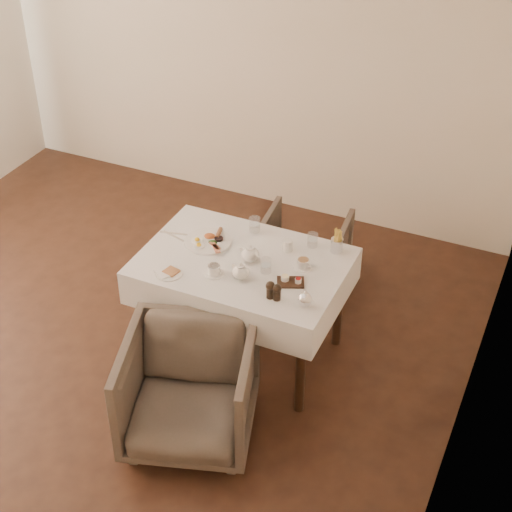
{
  "coord_description": "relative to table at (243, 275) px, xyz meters",
  "views": [
    {
      "loc": [
        2.52,
        -2.96,
        3.59
      ],
      "look_at": [
        0.89,
        0.61,
        0.82
      ],
      "focal_mm": 55.0,
      "sensor_mm": 36.0,
      "label": 1
    }
  ],
  "objects": [
    {
      "name": "breakfast_plate",
      "position": [
        -0.29,
        0.09,
        0.13
      ],
      "size": [
        0.31,
        0.31,
        0.04
      ],
      "rotation": [
        0.0,
        0.0,
        -0.21
      ],
      "color": "white",
      "rests_on": "table"
    },
    {
      "name": "glass_mid",
      "position": [
        0.18,
        -0.05,
        0.16
      ],
      "size": [
        0.07,
        0.07,
        0.09
      ],
      "primitive_type": "cylinder",
      "rotation": [
        0.0,
        0.0,
        -0.1
      ],
      "color": "silver",
      "rests_on": "table"
    },
    {
      "name": "table",
      "position": [
        0.0,
        0.0,
        0.0
      ],
      "size": [
        1.28,
        0.88,
        0.75
      ],
      "color": "black",
      "rests_on": "ground"
    },
    {
      "name": "glass_left",
      "position": [
        -0.07,
        0.33,
        0.17
      ],
      "size": [
        0.08,
        0.08,
        0.1
      ],
      "primitive_type": "cylinder",
      "rotation": [
        0.0,
        0.0,
        0.15
      ],
      "color": "silver",
      "rests_on": "table"
    },
    {
      "name": "teacup_far",
      "position": [
        0.37,
        0.09,
        0.14
      ],
      "size": [
        0.12,
        0.12,
        0.06
      ],
      "rotation": [
        0.0,
        0.0,
        -0.39
      ],
      "color": "white",
      "rests_on": "table"
    },
    {
      "name": "cutlery_fork",
      "position": [
        -0.53,
        0.09,
        0.12
      ],
      "size": [
        0.2,
        0.06,
        0.0
      ],
      "primitive_type": "cube",
      "rotation": [
        0.0,
        0.0,
        1.79
      ],
      "color": "silver",
      "rests_on": "table"
    },
    {
      "name": "pepper_mill_right",
      "position": [
        0.35,
        -0.27,
        0.17
      ],
      "size": [
        0.07,
        0.07,
        0.11
      ],
      "primitive_type": null,
      "rotation": [
        0.0,
        0.0,
        0.27
      ],
      "color": "black",
      "rests_on": "table"
    },
    {
      "name": "fries_cup",
      "position": [
        0.5,
        0.34,
        0.19
      ],
      "size": [
        0.08,
        0.08,
        0.17
      ],
      "rotation": [
        0.0,
        0.0,
        -0.12
      ],
      "color": "silver",
      "rests_on": "table"
    },
    {
      "name": "pepper_mill_left",
      "position": [
        0.31,
        -0.27,
        0.17
      ],
      "size": [
        0.07,
        0.07,
        0.11
      ],
      "primitive_type": null,
      "rotation": [
        0.0,
        0.0,
        0.19
      ],
      "color": "black",
      "rests_on": "table"
    },
    {
      "name": "condiment_board",
      "position": [
        0.36,
        -0.09,
        0.13
      ],
      "size": [
        0.19,
        0.16,
        0.04
      ],
      "rotation": [
        0.0,
        0.0,
        0.4
      ],
      "color": "black",
      "rests_on": "table"
    },
    {
      "name": "cutlery_knife",
      "position": [
        -0.52,
        0.06,
        0.12
      ],
      "size": [
        0.18,
        0.07,
        0.0
      ],
      "primitive_type": "cube",
      "rotation": [
        0.0,
        0.0,
        1.28
      ],
      "color": "silver",
      "rests_on": "table"
    },
    {
      "name": "glass_right",
      "position": [
        0.34,
        0.33,
        0.16
      ],
      "size": [
        0.07,
        0.07,
        0.09
      ],
      "primitive_type": "cylinder",
      "rotation": [
        0.0,
        0.0,
        -0.07
      ],
      "color": "silver",
      "rests_on": "table"
    },
    {
      "name": "armchair_far",
      "position": [
        0.08,
        0.87,
        -0.35
      ],
      "size": [
        0.67,
        0.68,
        0.57
      ],
      "primitive_type": "imported",
      "rotation": [
        0.0,
        0.0,
        3.25
      ],
      "color": "#4F453A",
      "rests_on": "ground"
    },
    {
      "name": "teacup_near",
      "position": [
        -0.1,
        -0.2,
        0.14
      ],
      "size": [
        0.13,
        0.13,
        0.06
      ],
      "rotation": [
        0.0,
        0.0,
        -0.1
      ],
      "color": "white",
      "rests_on": "table"
    },
    {
      "name": "armchair_near",
      "position": [
        0.02,
        -0.78,
        -0.29
      ],
      "size": [
        0.93,
        0.95,
        0.69
      ],
      "primitive_type": "imported",
      "rotation": [
        0.0,
        0.0,
        0.31
      ],
      "color": "#4F453A",
      "rests_on": "ground"
    },
    {
      "name": "teapot_centre",
      "position": [
        0.05,
        0.01,
        0.18
      ],
      "size": [
        0.18,
        0.15,
        0.12
      ],
      "primitive_type": null,
      "rotation": [
        0.0,
        0.0,
        -0.24
      ],
      "color": "white",
      "rests_on": "table"
    },
    {
      "name": "teapot_front",
      "position": [
        0.07,
        -0.18,
        0.18
      ],
      "size": [
        0.18,
        0.16,
        0.12
      ],
      "primitive_type": null,
      "rotation": [
        0.0,
        0.0,
        -0.43
      ],
      "color": "white",
      "rests_on": "table"
    },
    {
      "name": "silver_pot",
      "position": [
        0.52,
        -0.26,
        0.17
      ],
      "size": [
        0.12,
        0.1,
        0.11
      ],
      "primitive_type": null,
      "rotation": [
        0.0,
        0.0,
        -0.17
      ],
      "color": "white",
      "rests_on": "table"
    },
    {
      "name": "side_plate",
      "position": [
        -0.35,
        -0.31,
        0.12
      ],
      "size": [
        0.18,
        0.17,
        0.02
      ],
      "rotation": [
        0.0,
        0.0,
        -0.43
      ],
      "color": "white",
      "rests_on": "table"
    },
    {
      "name": "creamer",
      "position": [
        0.21,
        0.22,
        0.16
      ],
      "size": [
        0.07,
        0.07,
        0.07
      ],
      "primitive_type": "cylinder",
      "rotation": [
        0.0,
        0.0,
        -0.13
      ],
      "color": "white",
      "rests_on": "table"
    }
  ]
}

